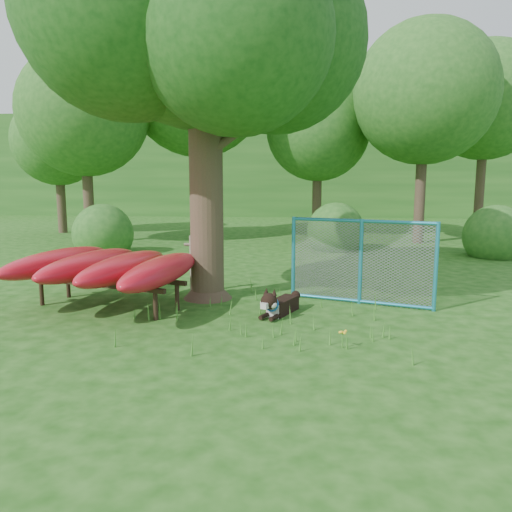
# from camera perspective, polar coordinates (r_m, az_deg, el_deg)

# --- Properties ---
(ground) EXTENTS (80.00, 80.00, 0.00)m
(ground) POSITION_cam_1_polar(r_m,az_deg,el_deg) (7.29, -2.48, -9.24)
(ground) COLOR #16470E
(ground) RESTS_ON ground
(oak_tree) EXTENTS (5.96, 5.18, 7.76)m
(oak_tree) POSITION_cam_1_polar(r_m,az_deg,el_deg) (9.80, -6.31, 26.09)
(oak_tree) COLOR #3E2E21
(oak_tree) RESTS_ON ground
(wooden_post) EXTENTS (0.31, 0.11, 1.15)m
(wooden_post) POSITION_cam_1_polar(r_m,az_deg,el_deg) (9.96, -7.29, -0.77)
(wooden_post) COLOR #6D6552
(wooden_post) RESTS_ON ground
(kayak_rack) EXTENTS (3.29, 3.55, 0.97)m
(kayak_rack) POSITION_cam_1_polar(r_m,az_deg,el_deg) (9.09, -16.69, -1.13)
(kayak_rack) COLOR black
(kayak_rack) RESTS_ON ground
(husky_dog) EXTENTS (0.67, 1.07, 0.52)m
(husky_dog) POSITION_cam_1_polar(r_m,az_deg,el_deg) (8.35, 2.56, -5.57)
(husky_dog) COLOR black
(husky_dog) RESTS_ON ground
(fence_section) EXTENTS (2.53, 0.92, 2.57)m
(fence_section) POSITION_cam_1_polar(r_m,az_deg,el_deg) (9.19, 11.86, -0.64)
(fence_section) COLOR teal
(fence_section) RESTS_ON ground
(wildflower_clump) EXTENTS (0.12, 0.10, 0.25)m
(wildflower_clump) POSITION_cam_1_polar(r_m,az_deg,el_deg) (6.89, 9.89, -8.73)
(wildflower_clump) COLOR #43852B
(wildflower_clump) RESTS_ON ground
(bg_tree_a) EXTENTS (4.40, 4.40, 6.70)m
(bg_tree_a) POSITION_cam_1_polar(r_m,az_deg,el_deg) (18.57, -19.06, 15.32)
(bg_tree_a) COLOR #3E2E21
(bg_tree_a) RESTS_ON ground
(bg_tree_b) EXTENTS (5.20, 5.20, 8.22)m
(bg_tree_b) POSITION_cam_1_polar(r_m,az_deg,el_deg) (19.56, -6.75, 18.73)
(bg_tree_b) COLOR #3E2E21
(bg_tree_b) RESTS_ON ground
(bg_tree_c) EXTENTS (4.00, 4.00, 6.12)m
(bg_tree_c) POSITION_cam_1_polar(r_m,az_deg,el_deg) (19.95, 7.11, 14.17)
(bg_tree_c) COLOR #3E2E21
(bg_tree_c) RESTS_ON ground
(bg_tree_d) EXTENTS (4.80, 4.80, 7.50)m
(bg_tree_d) POSITION_cam_1_polar(r_m,az_deg,el_deg) (18.53, 18.77, 17.23)
(bg_tree_d) COLOR #3E2E21
(bg_tree_d) RESTS_ON ground
(bg_tree_e) EXTENTS (4.60, 4.60, 7.55)m
(bg_tree_e) POSITION_cam_1_polar(r_m,az_deg,el_deg) (22.22, 24.79, 15.82)
(bg_tree_e) COLOR #3E2E21
(bg_tree_e) RESTS_ON ground
(bg_tree_f) EXTENTS (3.60, 3.60, 5.55)m
(bg_tree_f) POSITION_cam_1_polar(r_m,az_deg,el_deg) (22.26, -21.72, 12.10)
(bg_tree_f) COLOR #3E2E21
(bg_tree_f) RESTS_ON ground
(shrub_left) EXTENTS (1.80, 1.80, 1.80)m
(shrub_left) POSITION_cam_1_polar(r_m,az_deg,el_deg) (15.71, -16.98, 0.24)
(shrub_left) COLOR #255D1E
(shrub_left) RESTS_ON ground
(shrub_right) EXTENTS (1.80, 1.80, 1.80)m
(shrub_right) POSITION_cam_1_polar(r_m,az_deg,el_deg) (16.02, 25.53, -0.08)
(shrub_right) COLOR #255D1E
(shrub_right) RESTS_ON ground
(shrub_mid) EXTENTS (1.80, 1.80, 1.80)m
(shrub_mid) POSITION_cam_1_polar(r_m,az_deg,el_deg) (16.06, 9.03, 0.71)
(shrub_mid) COLOR #255D1E
(shrub_mid) RESTS_ON ground
(wooded_hillside) EXTENTS (80.00, 12.00, 6.00)m
(wooded_hillside) POSITION_cam_1_polar(r_m,az_deg,el_deg) (34.88, 3.85, 10.14)
(wooded_hillside) COLOR #255D1E
(wooded_hillside) RESTS_ON ground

